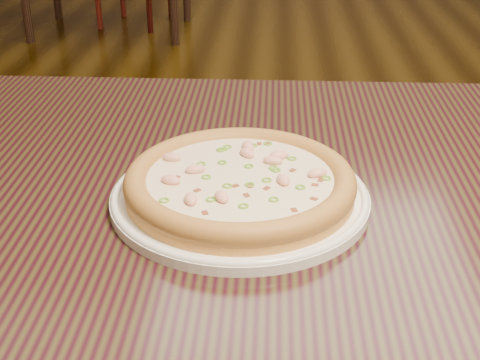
{
  "coord_description": "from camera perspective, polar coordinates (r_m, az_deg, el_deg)",
  "views": [
    {
      "loc": [
        -0.31,
        -1.15,
        1.14
      ],
      "look_at": [
        -0.35,
        -0.45,
        0.78
      ],
      "focal_mm": 50.0,
      "sensor_mm": 36.0,
      "label": 1
    }
  ],
  "objects": [
    {
      "name": "hero_table",
      "position": [
        0.9,
        7.89,
        -6.04
      ],
      "size": [
        1.2,
        0.8,
        0.75
      ],
      "color": "black",
      "rests_on": "ground"
    },
    {
      "name": "pizza",
      "position": [
        0.79,
        -0.0,
        -0.18
      ],
      "size": [
        0.27,
        0.27,
        0.03
      ],
      "color": "gold",
      "rests_on": "plate"
    },
    {
      "name": "plate",
      "position": [
        0.79,
        0.0,
        -1.36
      ],
      "size": [
        0.31,
        0.31,
        0.02
      ],
      "color": "white",
      "rests_on": "hero_table"
    }
  ]
}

